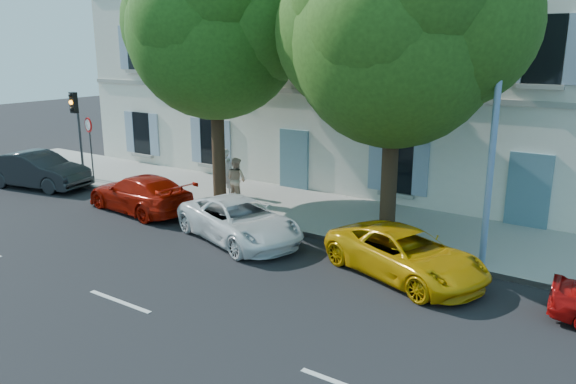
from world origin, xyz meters
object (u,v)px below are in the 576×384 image
Objects in this scene: traffic_light at (76,117)px; pedestrian_b at (236,180)px; road_sign at (90,135)px; car_red_coupe at (140,193)px; street_lamp at (497,80)px; tree_left at (215,32)px; tree_right at (395,44)px; car_white_coupe at (239,220)px; car_yellow_supercar at (405,254)px; pedestrian_a at (226,172)px; car_dark_sedan at (37,170)px.

traffic_light is 2.25× the size of pedestrian_b.
car_red_coupe is at bearing -18.55° from road_sign.
street_lamp is 10.14m from pedestrian_b.
tree_right is at bearing -4.95° from tree_left.
car_red_coupe is 12.36m from street_lamp.
car_white_coupe is at bearing -166.95° from street_lamp.
car_yellow_supercar is (5.20, 0.22, -0.02)m from car_white_coupe.
tree_left is 5.16m from pedestrian_a.
car_white_coupe is at bearing -11.93° from road_sign.
road_sign is 1.65× the size of pedestrian_b.
tree_left reaches higher than pedestrian_a.
pedestrian_a reaches higher than car_red_coupe.
road_sign is at bearing 13.29° from pedestrian_a.
pedestrian_b is (-6.37, 0.88, -4.79)m from tree_right.
car_red_coupe is at bearing 53.14° from pedestrian_b.
road_sign is at bearing -101.95° from car_red_coupe.
car_red_coupe is at bearing -174.46° from street_lamp.
car_yellow_supercar is at bearing -6.96° from road_sign.
tree_right is 1.04× the size of street_lamp.
tree_right is at bearing -94.79° from car_dark_sedan.
pedestrian_b is (6.99, 0.95, -1.13)m from road_sign.
road_sign is at bearing 13.38° from pedestrian_b.
pedestrian_b reaches higher than car_white_coupe.
street_lamp is (16.23, -0.45, 2.83)m from road_sign.
pedestrian_a is (6.11, 1.44, -1.05)m from road_sign.
road_sign is (1.44, 1.60, 1.35)m from car_dark_sedan.
car_red_coupe is 10.20m from tree_right.
road_sign is 1.50× the size of pedestrian_a.
tree_left is 1.06× the size of tree_right.
car_red_coupe is at bearing -16.48° from traffic_light.
tree_left is 6.97m from tree_right.
pedestrian_b is at bearing -84.42° from car_dark_sedan.
pedestrian_b is (-9.23, 1.40, -3.96)m from street_lamp.
car_yellow_supercar is 8.19m from pedestrian_b.
pedestrian_a is at bearing 161.26° from car_red_coupe.
pedestrian_a is (-8.60, 3.24, 0.44)m from car_yellow_supercar.
car_dark_sedan is 15.71m from tree_right.
tree_right is 3.03m from street_lamp.
car_yellow_supercar is 1.63× the size of road_sign.
traffic_light reaches higher than car_red_coupe.
car_red_coupe is at bearing -127.89° from tree_left.
traffic_light is (-10.40, 2.09, 2.18)m from car_white_coupe.
pedestrian_b is (8.43, 2.54, 0.22)m from car_dark_sedan.
tree_left is (7.86, 2.27, 5.40)m from car_dark_sedan.
car_dark_sedan reaches higher than car_yellow_supercar.
tree_left is 1.10× the size of street_lamp.
street_lamp reaches higher than pedestrian_a.
tree_right is 4.86× the size of pedestrian_a.
car_dark_sedan reaches higher than car_red_coupe.
pedestrian_b is at bearing 90.19° from car_yellow_supercar.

